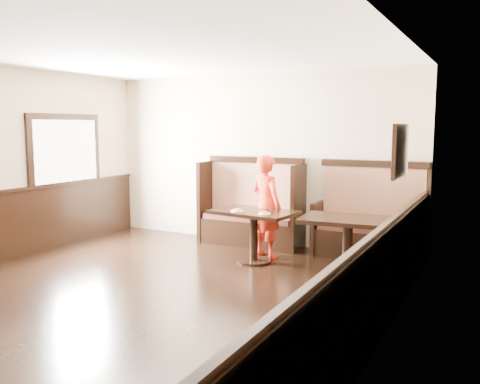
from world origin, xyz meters
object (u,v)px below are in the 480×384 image
Objects in this scene: table_main at (254,223)px; booth_neighbor at (370,226)px; table_neighbor at (348,234)px; booth_main at (252,213)px; child at (266,206)px.

booth_neighbor is at bearing 41.78° from table_main.
booth_neighbor reaches higher than table_neighbor.
booth_neighbor is at bearing -0.05° from booth_main.
child reaches higher than table_main.
child is (-1.40, -0.63, 0.29)m from booth_neighbor.
child reaches higher than table_neighbor.
booth_main is 2.32m from table_neighbor.
child is at bearing -48.90° from booth_main.
booth_main is 1.44× the size of table_neighbor.
booth_neighbor is at bearing 85.92° from table_neighbor.
child is (0.55, -0.63, 0.24)m from booth_main.
booth_neighbor is 1.25m from table_neighbor.
child is (0.03, 0.36, 0.19)m from table_main.
booth_neighbor is 1.08× the size of child.
child reaches higher than booth_main.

